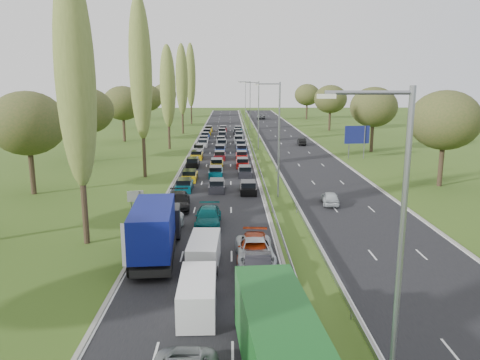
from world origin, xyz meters
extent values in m
plane|color=#324D18|center=(4.50, 80.00, 0.00)|extent=(260.00, 260.00, 0.00)
cube|color=black|center=(-2.25, 82.50, 0.00)|extent=(10.50, 215.00, 0.04)
cube|color=black|center=(11.25, 82.50, 0.00)|extent=(10.50, 215.00, 0.04)
cube|color=gray|center=(3.35, 82.50, 0.55)|extent=(0.06, 215.00, 0.32)
cube|color=gray|center=(5.65, 82.50, 0.55)|extent=(0.06, 215.00, 0.32)
cylinder|color=gray|center=(4.50, 8.00, 6.00)|extent=(0.18, 0.18, 12.00)
cylinder|color=gray|center=(4.50, 43.00, 6.00)|extent=(0.18, 0.18, 12.00)
cylinder|color=gray|center=(4.50, 78.00, 6.00)|extent=(0.18, 0.18, 12.00)
cylinder|color=gray|center=(4.50, 113.00, 6.00)|extent=(0.18, 0.18, 12.00)
cylinder|color=gray|center=(4.50, 148.00, 6.00)|extent=(0.18, 0.18, 12.00)
cylinder|color=#2D2116|center=(-11.50, 29.00, 3.60)|extent=(0.44, 0.44, 7.20)
ellipsoid|color=olive|center=(-11.50, 29.00, 12.40)|extent=(2.80, 2.80, 16.00)
cylinder|color=#2D2116|center=(-11.50, 54.00, 3.96)|extent=(0.44, 0.44, 7.92)
ellipsoid|color=olive|center=(-11.50, 54.00, 13.64)|extent=(2.80, 2.80, 17.60)
cylinder|color=#2D2116|center=(-11.50, 79.00, 3.24)|extent=(0.44, 0.44, 6.48)
ellipsoid|color=olive|center=(-11.50, 79.00, 11.16)|extent=(2.80, 2.80, 14.40)
cylinder|color=#2D2116|center=(-11.50, 104.00, 3.60)|extent=(0.44, 0.44, 7.20)
ellipsoid|color=olive|center=(-11.50, 104.00, 12.40)|extent=(2.80, 2.80, 16.00)
cylinder|color=#2D2116|center=(-11.50, 129.00, 3.96)|extent=(0.44, 0.44, 7.92)
ellipsoid|color=olive|center=(-11.50, 129.00, 13.64)|extent=(2.80, 2.80, 17.60)
cylinder|color=#2D2116|center=(-22.00, 45.00, 2.42)|extent=(0.56, 0.56, 4.84)
ellipsoid|color=#38471E|center=(-22.00, 45.00, 7.70)|extent=(8.00, 8.00, 6.80)
cylinder|color=#2D2116|center=(-22.00, 66.00, 2.42)|extent=(0.56, 0.56, 4.84)
ellipsoid|color=#38471E|center=(-22.00, 66.00, 7.70)|extent=(8.00, 8.00, 6.80)
cylinder|color=#2D2116|center=(-22.00, 90.00, 2.42)|extent=(0.56, 0.56, 4.84)
ellipsoid|color=#38471E|center=(-22.00, 90.00, 7.70)|extent=(8.00, 8.00, 6.80)
cylinder|color=#2D2116|center=(-22.00, 118.00, 2.42)|extent=(0.56, 0.56, 4.84)
ellipsoid|color=#38471E|center=(-22.00, 118.00, 7.70)|extent=(8.00, 8.00, 6.80)
cylinder|color=#2D2116|center=(-22.00, 150.00, 2.42)|extent=(0.56, 0.56, 4.84)
ellipsoid|color=#38471E|center=(-22.00, 150.00, 7.70)|extent=(8.00, 8.00, 6.80)
cylinder|color=#2D2116|center=(24.00, 48.00, 2.42)|extent=(0.56, 0.56, 4.84)
ellipsoid|color=#38471E|center=(24.00, 48.00, 7.70)|extent=(8.00, 8.00, 6.80)
cylinder|color=#2D2116|center=(24.00, 75.00, 2.42)|extent=(0.56, 0.56, 4.84)
ellipsoid|color=#38471E|center=(24.00, 75.00, 7.70)|extent=(8.00, 8.00, 6.80)
cylinder|color=#2D2116|center=(24.00, 110.00, 2.42)|extent=(0.56, 0.56, 4.84)
ellipsoid|color=#38471E|center=(24.00, 110.00, 7.70)|extent=(8.00, 8.00, 6.80)
cylinder|color=#2D2116|center=(24.00, 145.00, 2.42)|extent=(0.56, 0.56, 4.84)
ellipsoid|color=#38471E|center=(24.00, 145.00, 7.70)|extent=(8.00, 8.00, 6.80)
cube|color=#053F4C|center=(-5.73, 46.33, 0.44)|extent=(1.75, 4.00, 0.80)
cube|color=#BF990C|center=(-5.57, 51.60, 0.44)|extent=(1.75, 4.00, 0.80)
cube|color=black|center=(-5.91, 61.00, 0.44)|extent=(1.75, 4.00, 0.80)
cube|color=#BF990C|center=(-5.81, 67.97, 0.44)|extent=(1.75, 4.00, 0.80)
cube|color=silver|center=(-5.94, 75.32, 0.44)|extent=(1.75, 4.00, 0.80)
cube|color=silver|center=(-5.63, 82.39, 0.44)|extent=(1.75, 4.00, 0.80)
cube|color=#B2B7BC|center=(-5.76, 88.03, 0.44)|extent=(1.75, 4.00, 0.80)
cube|color=navy|center=(-5.83, 94.58, 0.44)|extent=(1.75, 4.00, 0.80)
cube|color=#BF990C|center=(-5.77, 101.41, 0.44)|extent=(1.75, 4.00, 0.80)
cube|color=#BF990C|center=(-5.72, 108.72, 0.44)|extent=(1.75, 4.00, 0.80)
cube|color=black|center=(-2.06, 45.98, 0.44)|extent=(1.75, 4.00, 0.80)
cube|color=#053F4C|center=(-2.42, 54.09, 0.44)|extent=(1.75, 4.00, 0.80)
cube|color=#BF990C|center=(-2.45, 60.13, 0.44)|extent=(1.75, 4.00, 0.80)
cube|color=#590F14|center=(-2.18, 67.47, 0.44)|extent=(1.75, 4.00, 0.80)
cube|color=navy|center=(-2.28, 74.26, 0.44)|extent=(1.75, 4.00, 0.80)
cube|color=slate|center=(-2.08, 81.98, 0.44)|extent=(1.75, 4.00, 0.80)
cube|color=slate|center=(-2.37, 87.05, 0.44)|extent=(1.75, 4.00, 0.80)
cube|color=black|center=(-2.20, 95.51, 0.44)|extent=(1.75, 4.00, 0.80)
cube|color=silver|center=(-2.40, 102.91, 0.44)|extent=(1.75, 4.00, 0.80)
cube|color=#590F14|center=(-2.22, 109.11, 0.44)|extent=(1.75, 4.00, 0.80)
cube|color=black|center=(1.39, 44.95, 0.44)|extent=(1.75, 4.00, 0.80)
cube|color=black|center=(1.34, 54.27, 0.44)|extent=(1.75, 4.00, 0.80)
cube|color=#A50C0A|center=(1.18, 60.63, 0.44)|extent=(1.75, 4.00, 0.80)
cube|color=#A50C0A|center=(1.23, 67.44, 0.44)|extent=(1.75, 4.00, 0.80)
cube|color=navy|center=(1.41, 74.39, 0.44)|extent=(1.75, 4.00, 0.80)
cube|color=#B2B7BC|center=(1.39, 80.57, 0.44)|extent=(1.75, 4.00, 0.80)
cube|color=#B2B7BC|center=(1.12, 87.91, 0.44)|extent=(1.75, 4.00, 0.80)
cube|color=slate|center=(1.41, 96.36, 0.44)|extent=(1.75, 4.00, 0.80)
cube|color=black|center=(1.12, 101.93, 0.44)|extent=(1.75, 4.00, 0.80)
cube|color=#053F4C|center=(1.36, 108.05, 0.44)|extent=(1.75, 4.00, 0.80)
imported|color=white|center=(-5.94, 31.05, 0.80)|extent=(2.91, 5.78, 1.57)
imported|color=black|center=(-5.56, 38.51, 0.79)|extent=(2.58, 5.49, 1.55)
imported|color=#054A4C|center=(-2.46, 33.12, 0.78)|extent=(2.18, 5.27, 1.53)
imported|color=black|center=(1.10, 21.84, 0.79)|extent=(1.93, 4.76, 1.54)
imported|color=silver|center=(1.10, 24.96, 0.78)|extent=(2.66, 5.54, 1.52)
imported|color=#9D2809|center=(1.04, 25.54, 0.78)|extent=(2.56, 5.38, 1.51)
imported|color=silver|center=(9.39, 39.87, 0.68)|extent=(1.88, 3.97, 1.31)
imported|color=black|center=(13.19, 83.83, 0.67)|extent=(1.51, 3.98, 1.30)
imported|color=slate|center=(9.42, 146.57, 0.81)|extent=(2.75, 5.76, 1.59)
cube|color=black|center=(-5.75, 26.01, 0.72)|extent=(2.50, 9.39, 0.50)
cube|color=navy|center=(-5.75, 24.87, 2.60)|extent=(2.61, 7.09, 2.76)
cube|color=silver|center=(-5.75, 21.35, 2.60)|extent=(2.55, 0.06, 2.66)
cube|color=black|center=(-5.75, 29.56, 1.57)|extent=(2.55, 2.30, 2.20)
cylinder|color=black|center=(-5.75, 29.51, 0.52)|extent=(2.19, 1.00, 1.00)
cylinder|color=black|center=(-5.75, 22.52, 0.52)|extent=(2.19, 1.00, 1.00)
cube|color=black|center=(1.32, 15.73, 1.57)|extent=(2.43, 2.20, 2.20)
cylinder|color=black|center=(1.32, 15.63, 0.52)|extent=(2.10, 1.00, 1.00)
cube|color=silver|center=(-2.33, 17.84, 1.02)|extent=(1.90, 4.76, 1.90)
cube|color=black|center=(-2.33, 19.93, 0.92)|extent=(1.86, 0.76, 1.52)
cylinder|color=black|center=(-3.13, 19.36, 0.34)|extent=(0.24, 0.65, 0.65)
cylinder|color=black|center=(-1.52, 16.32, 0.34)|extent=(0.24, 0.65, 0.65)
cube|color=white|center=(-2.32, 24.14, 1.02)|extent=(1.90, 4.76, 1.90)
cube|color=black|center=(-2.32, 26.23, 0.92)|extent=(1.86, 0.76, 1.52)
cylinder|color=black|center=(-3.13, 25.66, 0.34)|extent=(0.24, 0.65, 0.65)
cylinder|color=black|center=(-1.51, 22.62, 0.34)|extent=(0.24, 0.65, 0.65)
cylinder|color=gray|center=(-9.80, 37.31, 1.05)|extent=(0.16, 0.16, 2.10)
cylinder|color=gray|center=(-9.00, 37.31, 1.05)|extent=(0.16, 0.16, 2.10)
cube|color=silver|center=(-9.40, 37.31, 1.60)|extent=(1.47, 0.53, 1.00)
cylinder|color=gray|center=(18.20, 67.70, 2.60)|extent=(0.16, 0.16, 5.20)
cylinder|color=gray|center=(20.60, 67.70, 2.60)|extent=(0.16, 0.16, 5.20)
cube|color=navy|center=(19.40, 67.70, 3.80)|extent=(3.99, 0.48, 2.80)
camera|label=1|loc=(-0.58, -5.07, 12.13)|focal=35.00mm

